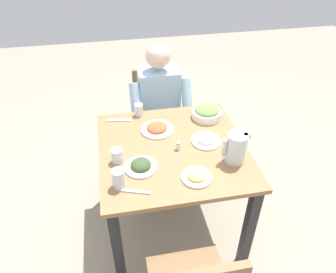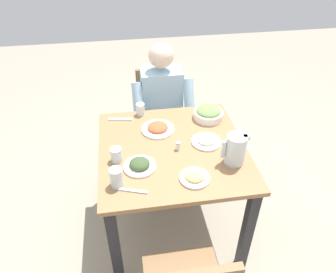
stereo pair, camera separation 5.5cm
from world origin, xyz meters
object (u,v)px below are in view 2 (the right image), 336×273
at_px(plate_dolmas, 140,165).
at_px(salt_shaker, 178,146).
at_px(water_glass_near_left, 141,109).
at_px(chair_near, 160,113).
at_px(water_glass_center, 116,155).
at_px(diner_near, 163,111).
at_px(plate_rice_curry, 158,128).
at_px(water_pitcher, 235,149).
at_px(plate_yoghurt, 206,141).
at_px(plate_fries, 195,177).
at_px(water_glass_far_right, 116,177).
at_px(salad_bowl, 208,113).
at_px(dining_table, 172,162).

height_order(plate_dolmas, salt_shaker, same).
distance_m(water_glass_near_left, salt_shaker, 0.48).
height_order(chair_near, water_glass_center, chair_near).
bearing_deg(diner_near, plate_rice_curry, 76.71).
xyz_separation_m(water_pitcher, plate_yoghurt, (0.12, -0.21, -0.08)).
bearing_deg(water_pitcher, plate_fries, 22.31).
height_order(plate_rice_curry, water_glass_far_right, water_glass_far_right).
relative_size(water_glass_center, water_glass_near_left, 1.01).
xyz_separation_m(plate_rice_curry, water_glass_near_left, (0.10, -0.21, 0.03)).
height_order(chair_near, plate_fries, chair_near).
xyz_separation_m(chair_near, salad_bowl, (-0.28, 0.52, 0.30)).
bearing_deg(salt_shaker, water_glass_far_right, 33.30).
height_order(chair_near, water_glass_near_left, chair_near).
relative_size(chair_near, diner_near, 0.75).
bearing_deg(dining_table, plate_rice_curry, -71.94).
xyz_separation_m(plate_rice_curry, plate_dolmas, (0.15, 0.35, 0.00)).
distance_m(salad_bowl, water_glass_near_left, 0.49).
bearing_deg(water_glass_far_right, salad_bowl, -139.41).
height_order(dining_table, salad_bowl, salad_bowl).
xyz_separation_m(plate_rice_curry, salt_shaker, (-0.10, 0.22, 0.01)).
bearing_deg(plate_dolmas, plate_yoghurt, -159.17).
bearing_deg(chair_near, plate_rice_curry, 81.05).
bearing_deg(dining_table, plate_fries, 104.70).
height_order(dining_table, plate_dolmas, plate_dolmas).
bearing_deg(plate_dolmas, water_glass_near_left, -95.70).
distance_m(plate_rice_curry, plate_fries, 0.52).
bearing_deg(plate_dolmas, salt_shaker, -152.57).
xyz_separation_m(dining_table, plate_rice_curry, (0.07, -0.20, 0.14)).
xyz_separation_m(water_glass_far_right, salt_shaker, (-0.39, -0.25, -0.03)).
height_order(diner_near, water_glass_far_right, diner_near).
relative_size(plate_yoghurt, water_glass_far_right, 1.69).
xyz_separation_m(dining_table, chair_near, (-0.03, -0.82, -0.14)).
relative_size(water_pitcher, salad_bowl, 0.91).
distance_m(water_glass_far_right, water_glass_near_left, 0.72).
height_order(diner_near, salad_bowl, diner_near).
distance_m(diner_near, salad_bowl, 0.45).
bearing_deg(chair_near, salt_shaker, 90.14).
xyz_separation_m(chair_near, plate_rice_curry, (0.10, 0.61, 0.28)).
height_order(chair_near, water_glass_far_right, chair_near).
bearing_deg(water_glass_near_left, salad_bowl, 165.50).
bearing_deg(water_glass_near_left, plate_fries, 108.72).
height_order(water_pitcher, plate_dolmas, water_pitcher).
relative_size(dining_table, plate_rice_curry, 4.12).
height_order(water_glass_center, water_glass_near_left, water_glass_center).
height_order(dining_table, salt_shaker, salt_shaker).
distance_m(water_pitcher, salt_shaker, 0.36).
relative_size(chair_near, plate_rice_curry, 3.91).
bearing_deg(salad_bowl, plate_yoghurt, 73.27).
xyz_separation_m(plate_yoghurt, water_glass_near_left, (0.39, -0.40, 0.03)).
bearing_deg(plate_fries, plate_dolmas, -25.87).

